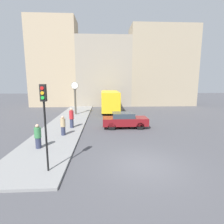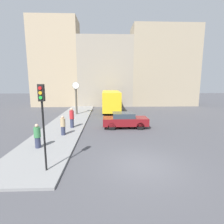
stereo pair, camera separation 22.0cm
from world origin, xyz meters
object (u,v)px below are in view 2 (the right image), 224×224
Objects in this scene: bus_distant at (111,100)px; pedestrian_red_top at (72,118)px; pedestrian_tan_coat at (63,126)px; pedestrian_green_hoodie at (37,136)px; sedan_car at (125,120)px; traffic_light_near at (42,110)px; street_clock at (76,97)px.

pedestrian_red_top is at bearing -112.72° from bus_distant.
pedestrian_green_hoodie is (-0.97, -2.73, 0.00)m from pedestrian_tan_coat.
pedestrian_red_top reaches higher than sedan_car.
pedestrian_green_hoodie is at bearing -109.76° from bus_distant.
sedan_car is 4.96m from pedestrian_red_top.
street_clock is at bearing 93.64° from traffic_light_near.
street_clock reaches higher than pedestrian_green_hoodie.
pedestrian_green_hoodie is (-1.50, 2.98, -2.14)m from traffic_light_near.
sedan_car is at bearing -83.68° from bus_distant.
street_clock is at bearing 87.39° from pedestrian_green_hoodie.
pedestrian_green_hoodie reaches higher than pedestrian_tan_coat.
street_clock is (-0.95, 14.98, -0.67)m from traffic_light_near.
bus_distant is (-1.02, 9.18, 0.94)m from sedan_car.
sedan_car is at bearing 40.20° from pedestrian_green_hoodie.
bus_distant reaches higher than pedestrian_green_hoodie.
traffic_light_near is 2.60× the size of pedestrian_green_hoodie.
street_clock is (-4.63, -2.40, 0.68)m from bus_distant.
traffic_light_near reaches higher than bus_distant.
sedan_car is 9.28m from bus_distant.
street_clock reaches higher than traffic_light_near.
street_clock is at bearing -152.56° from bus_distant.
street_clock is 12.11m from pedestrian_green_hoodie.
bus_distant is at bearing 70.24° from pedestrian_green_hoodie.
bus_distant reaches higher than pedestrian_red_top.
pedestrian_tan_coat is at bearing -96.80° from pedestrian_red_top.
traffic_light_near is at bearing -119.73° from sedan_car.
pedestrian_tan_coat is 0.99× the size of pedestrian_green_hoodie.
bus_distant is 1.79× the size of traffic_light_near.
bus_distant reaches higher than pedestrian_tan_coat.
traffic_light_near is 2.62× the size of pedestrian_tan_coat.
traffic_light_near is 2.22× the size of pedestrian_red_top.
bus_distant is at bearing 96.32° from sedan_car.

